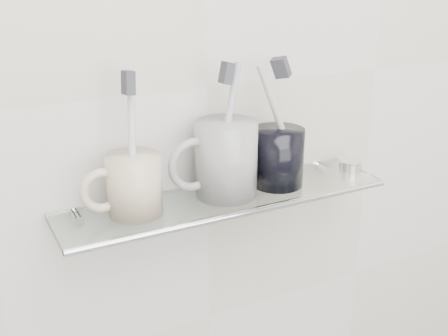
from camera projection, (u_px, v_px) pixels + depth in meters
wall_back at (207, 87)px, 0.82m from camera, size 2.50×0.00×2.50m
shelf_glass at (226, 198)px, 0.83m from camera, size 0.50×0.12×0.01m
shelf_rail at (245, 213)px, 0.78m from camera, size 0.50×0.01×0.01m
bracket_left at (77, 221)px, 0.78m from camera, size 0.02×0.03×0.02m
bracket_right at (322, 172)px, 0.96m from camera, size 0.02×0.03×0.02m
mug_left at (134, 185)px, 0.76m from camera, size 0.10×0.10×0.08m
mug_left_handle at (103, 190)px, 0.74m from camera, size 0.06×0.01×0.06m
toothbrush_left at (132, 143)px, 0.74m from camera, size 0.02×0.03×0.19m
bristles_left at (128, 83)px, 0.71m from camera, size 0.01×0.03×0.03m
mug_center at (226, 159)px, 0.81m from camera, size 0.11×0.11×0.11m
mug_center_handle at (194, 165)px, 0.79m from camera, size 0.08×0.01×0.08m
toothbrush_center at (226, 129)px, 0.80m from camera, size 0.05×0.02×0.19m
bristles_center at (226, 73)px, 0.77m from camera, size 0.02×0.02×0.03m
mug_right at (278, 157)px, 0.85m from camera, size 0.08×0.08×0.09m
mug_right_handle at (252, 162)px, 0.83m from camera, size 0.07×0.01×0.07m
toothbrush_right at (279, 121)px, 0.83m from camera, size 0.09×0.02×0.18m
bristles_right at (281, 68)px, 0.81m from camera, size 0.03×0.03×0.04m
chrome_cap at (350, 165)px, 0.93m from camera, size 0.04×0.04×0.02m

